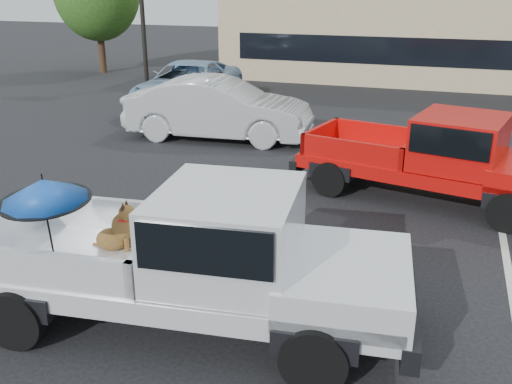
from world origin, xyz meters
The scene contains 8 objects.
ground centered at (0.00, 0.00, 0.00)m, with size 90.00×90.00×0.00m, color black.
stripe_left centered at (-3.00, 2.00, 0.00)m, with size 0.12×5.00×0.01m, color silver.
stripe_right centered at (3.00, 2.00, 0.00)m, with size 0.12×5.00×0.01m, color silver.
motel_building centered at (2.00, 20.99, 3.21)m, with size 20.40×8.40×6.30m.
silver_pickup centered at (-0.78, -1.12, 1.05)m, with size 5.87×2.58×2.06m.
red_pickup centered at (1.98, 4.42, 0.97)m, with size 5.69×3.02×1.78m.
silver_sedan centered at (-4.16, 7.52, 0.84)m, with size 1.78×5.12×1.69m, color silver.
blue_suv centered at (-6.62, 10.81, 0.79)m, with size 2.62×5.69×1.58m, color #80A0BF.
Camera 1 is at (1.79, -6.93, 4.21)m, focal length 40.00 mm.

